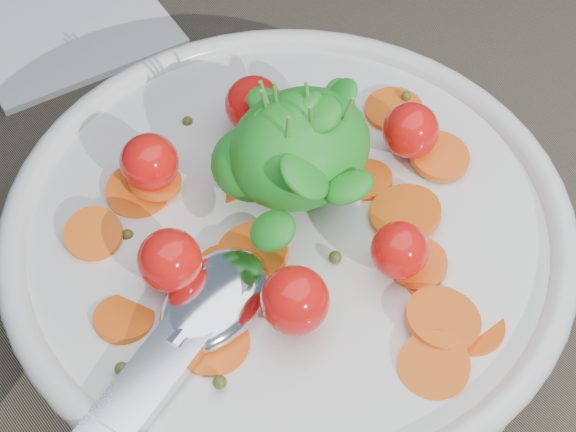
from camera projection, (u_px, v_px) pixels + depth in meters
ground at (251, 279)px, 0.53m from camera, size 6.00×6.00×0.00m
bowl at (287, 242)px, 0.50m from camera, size 0.34×0.31×0.13m
napkin at (67, 28)px, 0.67m from camera, size 0.16×0.14×0.01m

